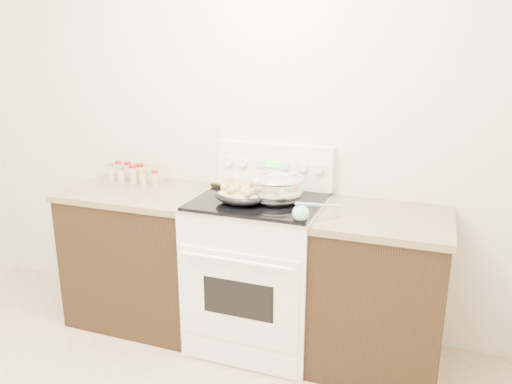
% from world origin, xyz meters
% --- Properties ---
extents(room_shell, '(4.10, 3.60, 2.75)m').
position_xyz_m(room_shell, '(0.00, 0.00, 1.70)').
color(room_shell, beige).
rests_on(room_shell, ground).
extents(counter_left, '(0.93, 0.67, 0.92)m').
position_xyz_m(counter_left, '(-0.48, 1.43, 0.46)').
color(counter_left, black).
rests_on(counter_left, ground).
extents(counter_right, '(0.73, 0.67, 0.92)m').
position_xyz_m(counter_right, '(1.08, 1.43, 0.46)').
color(counter_right, black).
rests_on(counter_right, ground).
extents(kitchen_range, '(0.78, 0.73, 1.22)m').
position_xyz_m(kitchen_range, '(0.35, 1.42, 0.49)').
color(kitchen_range, white).
rests_on(kitchen_range, ground).
extents(mixing_bowl, '(0.33, 0.33, 0.19)m').
position_xyz_m(mixing_bowl, '(0.46, 1.40, 1.02)').
color(mixing_bowl, silver).
rests_on(mixing_bowl, kitchen_range).
extents(roasting_pan, '(0.34, 0.27, 0.11)m').
position_xyz_m(roasting_pan, '(0.27, 1.29, 0.99)').
color(roasting_pan, black).
rests_on(roasting_pan, kitchen_range).
extents(baking_sheet, '(0.48, 0.41, 0.06)m').
position_xyz_m(baking_sheet, '(0.21, 1.63, 0.96)').
color(baking_sheet, black).
rests_on(baking_sheet, kitchen_range).
extents(wooden_spoon, '(0.17, 0.21, 0.04)m').
position_xyz_m(wooden_spoon, '(0.29, 1.42, 0.95)').
color(wooden_spoon, tan).
rests_on(wooden_spoon, kitchen_range).
extents(blue_ladle, '(0.22, 0.24, 0.11)m').
position_xyz_m(blue_ladle, '(0.69, 1.16, 0.98)').
color(blue_ladle, '#87BFCA').
rests_on(blue_ladle, kitchen_range).
extents(spice_jars, '(0.38, 0.15, 0.13)m').
position_xyz_m(spice_jars, '(-0.62, 1.59, 0.98)').
color(spice_jars, '#BFB28C').
rests_on(spice_jars, counter_left).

